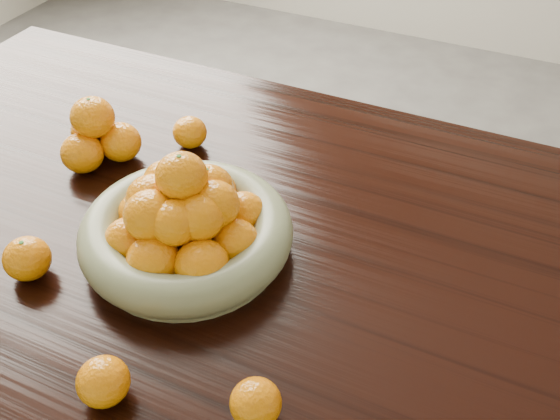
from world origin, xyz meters
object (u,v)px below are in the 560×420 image
at_px(orange_pyramid, 97,135).
at_px(dining_table, 270,267).
at_px(fruit_bowl, 186,225).
at_px(loose_orange_0, 27,259).

bearing_deg(orange_pyramid, dining_table, -8.08).
xyz_separation_m(fruit_bowl, orange_pyramid, (-0.31, 0.16, -0.00)).
xyz_separation_m(dining_table, loose_orange_0, (-0.32, -0.26, 0.13)).
distance_m(orange_pyramid, loose_orange_0, 0.34).
xyz_separation_m(dining_table, fruit_bowl, (-0.11, -0.10, 0.15)).
relative_size(fruit_bowl, orange_pyramid, 2.23).
distance_m(dining_table, orange_pyramid, 0.45).
bearing_deg(loose_orange_0, orange_pyramid, 107.33).
height_order(fruit_bowl, orange_pyramid, fruit_bowl).
relative_size(dining_table, loose_orange_0, 25.53).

